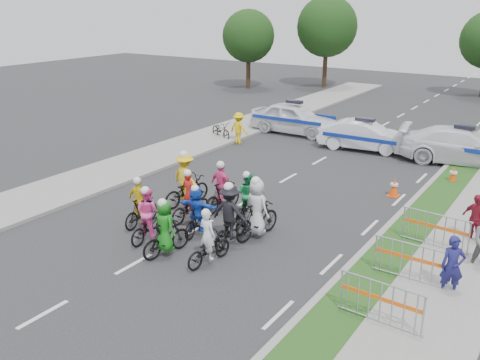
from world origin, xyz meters
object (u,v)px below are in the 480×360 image
Objects in this scene: barrier_0 at (380,305)px; parked_bike at (221,130)px; spectator_2 at (475,219)px; barrier_1 at (411,264)px; barrier_2 at (435,232)px; cone_1 at (453,175)px; marshal_hiviz at (239,128)px; rider_9 at (222,192)px; rider_10 at (186,184)px; rider_5 at (197,213)px; rider_3 at (141,207)px; rider_4 at (230,220)px; police_car_0 at (294,118)px; tree_0 at (248,36)px; police_car_2 at (463,146)px; tree_3 at (327,27)px; cone_0 at (394,187)px; rider_0 at (208,245)px; police_car_1 at (364,136)px; rider_2 at (149,220)px; rider_8 at (248,201)px; rider_6 at (190,203)px; rider_7 at (257,214)px; rider_1 at (166,233)px; spectator_0 at (452,266)px.

parked_bike is at bearing 136.66° from barrier_0.
spectator_2 reaches higher than barrier_1.
barrier_2 is (0.00, 4.70, 0.00)m from barrier_0.
marshal_hiviz is at bearing 177.11° from cone_1.
rider_9 is 0.88× the size of rider_10.
cone_1 is (5.51, 9.50, -0.37)m from rider_5.
rider_4 reaches higher than rider_3.
tree_0 is (-10.50, 11.91, 3.36)m from police_car_0.
rider_4 is (3.16, 0.48, 0.10)m from rider_3.
rider_9 is 0.29× the size of tree_0.
barrier_0 is (1.24, -14.31, -0.23)m from police_car_2.
tree_3 is at bearing -79.48° from rider_3.
police_car_2 is at bearing 78.64° from cone_0.
rider_0 reaches higher than police_car_2.
police_car_1 is at bearing 120.74° from cone_0.
barrier_2 is (7.40, 4.08, -0.10)m from rider_2.
rider_2 is at bearing 1.88° from rider_0.
rider_2 is 9.32m from cone_0.
police_car_0 is (-5.21, 14.91, 0.27)m from rider_0.
tree_0 is at bearing -51.85° from rider_0.
rider_9 is at bearing -135.05° from spectator_2.
barrier_1 is (5.21, 0.54, -0.20)m from rider_4.
rider_9 is 11.96m from police_car_0.
rider_8 is 10.45m from police_car_1.
rider_6 is 10.11m from marshal_hiviz.
tree_3 is at bearing 22.73° from police_car_1.
rider_0 is 1.06× the size of marshal_hiviz.
police_car_0 is 0.89× the size of police_car_2.
police_car_1 is at bearing -75.15° from rider_7.
cone_0 is at bearing -45.64° from tree_0.
rider_3 is 0.85× the size of rider_4.
police_car_2 is 2.71× the size of barrier_0.
rider_0 is 1.35m from rider_1.
spectator_0 reaches higher than cone_1.
police_car_0 is at bearing -85.82° from rider_3.
spectator_2 is 0.78× the size of barrier_1.
rider_9 is at bearing -101.56° from rider_2.
rider_0 is 6.29m from spectator_0.
rider_7 is 12.27m from police_car_2.
rider_3 is 13.06m from police_car_1.
parked_bike is at bearing -59.49° from rider_4.
rider_10 is 9.42m from spectator_0.
barrier_0 is at bearing -90.00° from barrier_1.
rider_6 reaches higher than spectator_0.
rider_7 is 2.85× the size of cone_1.
police_car_0 is (-4.41, 11.64, 0.19)m from rider_8.
police_car_1 is at bearing -92.86° from rider_10.
rider_2 reaches higher than rider_0.
rider_2 is 12.75m from parked_bike.
cone_1 is (7.43, 7.65, -0.43)m from rider_10.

